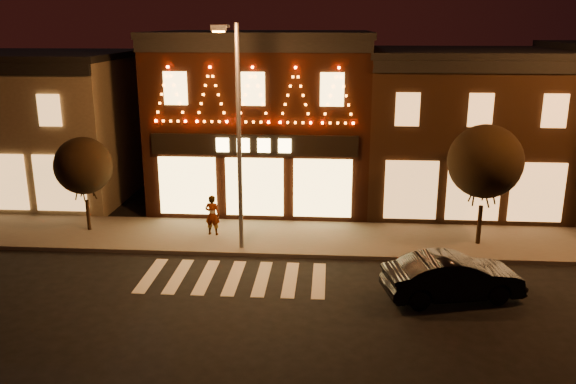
# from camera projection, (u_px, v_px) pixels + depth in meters

# --- Properties ---
(ground) EXTENTS (120.00, 120.00, 0.00)m
(ground) POSITION_uv_depth(u_px,v_px,m) (212.00, 335.00, 17.17)
(ground) COLOR black
(ground) RESTS_ON ground
(sidewalk_far) EXTENTS (44.00, 4.00, 0.15)m
(sidewalk_far) POSITION_uv_depth(u_px,v_px,m) (297.00, 238.00, 24.68)
(sidewalk_far) COLOR #47423D
(sidewalk_far) RESTS_ON ground
(building_left) EXTENTS (12.20, 8.28, 7.30)m
(building_left) POSITION_uv_depth(u_px,v_px,m) (13.00, 124.00, 30.49)
(building_left) COLOR #685B4A
(building_left) RESTS_ON ground
(building_pulp) EXTENTS (10.20, 8.34, 8.30)m
(building_pulp) POSITION_uv_depth(u_px,v_px,m) (264.00, 117.00, 29.43)
(building_pulp) COLOR black
(building_pulp) RESTS_ON ground
(building_right_a) EXTENTS (9.20, 8.28, 7.50)m
(building_right_a) POSITION_uv_depth(u_px,v_px,m) (458.00, 128.00, 28.89)
(building_right_a) COLOR #372113
(building_right_a) RESTS_ON ground
(streetlamp_mid) EXTENTS (0.71, 1.96, 8.54)m
(streetlamp_mid) POSITION_uv_depth(u_px,v_px,m) (236.00, 122.00, 21.85)
(streetlamp_mid) COLOR #59595E
(streetlamp_mid) RESTS_ON sidewalk_far
(tree_left) EXTENTS (2.40, 2.40, 4.01)m
(tree_left) POSITION_uv_depth(u_px,v_px,m) (83.00, 166.00, 24.72)
(tree_left) COLOR black
(tree_left) RESTS_ON sidewalk_far
(tree_right) EXTENTS (2.88, 2.88, 4.81)m
(tree_right) POSITION_uv_depth(u_px,v_px,m) (485.00, 162.00, 22.97)
(tree_right) COLOR black
(tree_right) RESTS_ON sidewalk_far
(dark_sedan) EXTENTS (4.70, 2.50, 1.47)m
(dark_sedan) POSITION_uv_depth(u_px,v_px,m) (453.00, 277.00, 19.28)
(dark_sedan) COLOR black
(dark_sedan) RESTS_ON ground
(pedestrian) EXTENTS (0.67, 0.49, 1.71)m
(pedestrian) POSITION_uv_depth(u_px,v_px,m) (212.00, 215.00, 24.65)
(pedestrian) COLOR gray
(pedestrian) RESTS_ON sidewalk_far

